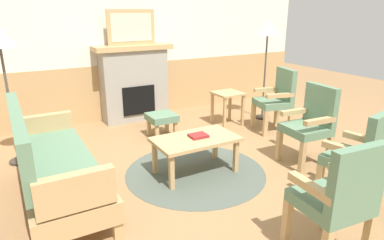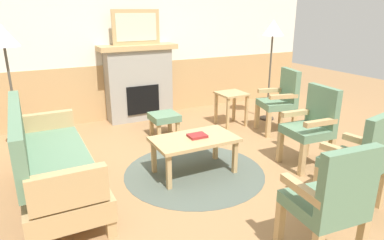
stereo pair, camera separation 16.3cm
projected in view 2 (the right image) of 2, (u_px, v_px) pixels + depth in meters
The scene contains 16 objects.
ground_plane at pixel (205, 172), 4.03m from camera, with size 14.00×14.00×0.00m, color #997047.
wall_back at pixel (132, 42), 5.82m from camera, with size 7.20×0.14×2.70m.
fireplace at pixel (139, 82), 5.82m from camera, with size 1.30×0.44×1.28m.
framed_picture at pixel (136, 27), 5.53m from camera, with size 0.80×0.04×0.56m.
couch at pixel (52, 163), 3.34m from camera, with size 0.70×1.80×0.98m.
coffee_table at pixel (194, 142), 3.91m from camera, with size 0.96×0.56×0.44m.
round_rug at pixel (194, 172), 4.03m from camera, with size 1.65×1.65×0.01m, color #4C564C.
book_on_table at pixel (197, 136), 3.91m from camera, with size 0.21×0.17×0.03m, color maroon.
footstool at pixel (164, 118), 5.08m from camera, with size 0.40×0.40×0.36m.
armchair_near_fireplace at pixel (281, 98), 5.22m from camera, with size 0.58×0.58×0.98m.
armchair_by_window_left at pixel (312, 123), 4.07m from camera, with size 0.52×0.52×0.98m.
armchair_front_left at pixel (361, 157), 3.14m from camera, with size 0.56×0.56×0.98m.
armchair_front_center at pixel (331, 199), 2.45m from camera, with size 0.52×0.52×0.98m.
side_table at pixel (231, 100), 5.54m from camera, with size 0.44×0.44×0.55m.
floor_lamp_by_couch at pixel (4, 45), 3.93m from camera, with size 0.36×0.36×1.68m.
floor_lamp_by_chairs at pixel (273, 34), 5.52m from camera, with size 0.36×0.36×1.68m.
Camera 2 is at (-1.80, -3.17, 1.85)m, focal length 31.78 mm.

